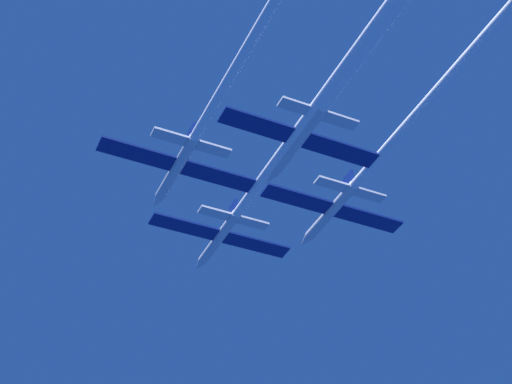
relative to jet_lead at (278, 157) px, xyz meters
The scene contains 4 objects.
jet_lead is the anchor object (origin of this frame).
jet_left_wing 13.53m from the jet_lead, 141.37° to the right, with size 20.18×58.23×3.34m.
jet_right_wing 17.13m from the jet_lead, 48.75° to the right, with size 20.18×68.62×3.34m.
jet_slot 22.84m from the jet_lead, 87.97° to the right, with size 20.18×66.13×3.34m.
Camera 1 is at (-34.09, -86.41, -64.39)m, focal length 57.09 mm.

